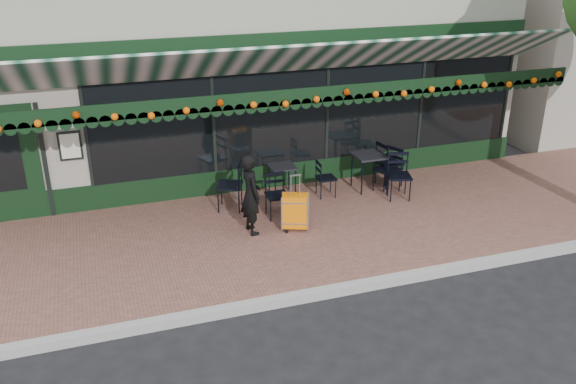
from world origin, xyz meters
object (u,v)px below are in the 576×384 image
object	(u,v)px
chair_a_left	(388,170)
chair_b_right	(326,178)
woman	(251,194)
chair_b_left	(230,186)
chair_a_front	(399,177)
cafe_table_b	(282,169)
chair_a_right	(389,163)
cafe_table_a	(369,158)
suitcase	(295,212)
chair_b_front	(277,196)

from	to	relation	value
chair_a_left	chair_b_right	bearing A→B (deg)	-121.48
woman	chair_b_left	world-z (taller)	woman
chair_b_left	chair_b_right	distance (m)	2.00
chair_b_left	chair_a_front	bearing A→B (deg)	101.97
cafe_table_b	chair_a_left	size ratio (longest dim) A/B	0.68
woman	cafe_table_b	size ratio (longest dim) A/B	2.33
cafe_table_b	chair_a_right	size ratio (longest dim) A/B	0.65
cafe_table_b	chair_a_front	xyz separation A→B (m)	(2.18, -0.90, -0.10)
cafe_table_a	chair_b_right	xyz separation A→B (m)	(-0.97, -0.07, -0.30)
cafe_table_b	chair_b_right	size ratio (longest dim) A/B	0.83
suitcase	chair_a_front	size ratio (longest dim) A/B	1.14
chair_a_left	chair_b_front	xyz separation A→B (m)	(-2.52, -0.45, -0.04)
cafe_table_a	chair_b_left	size ratio (longest dim) A/B	0.78
cafe_table_a	chair_b_right	bearing A→B (deg)	-175.79
chair_a_right	chair_b_front	size ratio (longest dim) A/B	1.14
cafe_table_a	chair_a_left	xyz separation A→B (m)	(0.32, -0.24, -0.22)
cafe_table_a	chair_b_front	size ratio (longest dim) A/B	0.89
suitcase	cafe_table_a	bearing A→B (deg)	53.71
woman	chair_a_left	xyz separation A→B (m)	(3.15, 0.91, -0.27)
woman	chair_b_right	bearing A→B (deg)	-66.76
chair_a_right	chair_a_front	distance (m)	0.70
woman	suitcase	world-z (taller)	woman
chair_a_front	chair_b_left	xyz separation A→B (m)	(-3.35, 0.55, 0.02)
chair_b_front	cafe_table_a	bearing A→B (deg)	18.89
chair_a_front	chair_b_front	xyz separation A→B (m)	(-2.59, -0.06, -0.04)
chair_b_left	chair_b_front	xyz separation A→B (m)	(0.77, -0.61, -0.06)
chair_b_left	cafe_table_b	bearing A→B (deg)	127.84
woman	cafe_table_a	bearing A→B (deg)	-74.78
chair_b_right	cafe_table_b	bearing A→B (deg)	70.59
cafe_table_a	chair_a_left	size ratio (longest dim) A/B	0.81
cafe_table_a	chair_a_right	bearing A→B (deg)	5.76
woman	chair_b_right	world-z (taller)	woman
chair_b_right	cafe_table_a	bearing A→B (deg)	-83.11
woman	chair_b_front	world-z (taller)	woman
chair_a_left	woman	bearing A→B (deg)	-97.76
chair_b_left	chair_b_right	world-z (taller)	chair_b_left
suitcase	chair_b_left	distance (m)	1.54
woman	chair_b_front	distance (m)	0.83
suitcase	chair_b_front	distance (m)	0.64
cafe_table_a	cafe_table_b	size ratio (longest dim) A/B	1.20
chair_b_left	chair_b_front	world-z (taller)	chair_b_left
chair_a_left	chair_b_right	xyz separation A→B (m)	(-1.29, 0.17, -0.09)
cafe_table_b	chair_a_front	size ratio (longest dim) A/B	0.68
cafe_table_a	chair_a_right	world-z (taller)	chair_a_right
chair_b_right	chair_a_right	bearing A→B (deg)	-82.58
chair_a_left	chair_b_left	world-z (taller)	chair_b_left
chair_b_left	chair_a_left	bearing A→B (deg)	108.56
suitcase	chair_a_front	xyz separation A→B (m)	(2.44, 0.68, 0.11)
suitcase	chair_a_left	distance (m)	2.61
woman	cafe_table_a	world-z (taller)	woman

